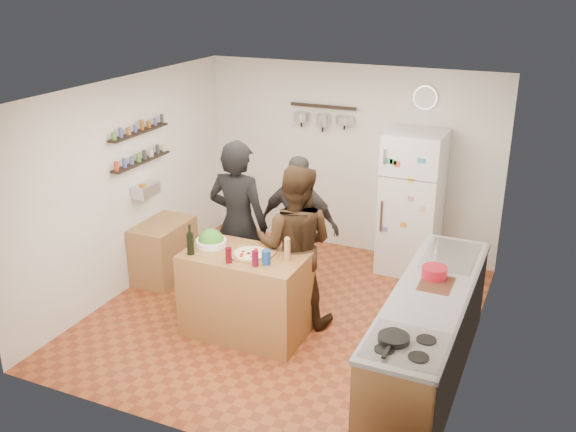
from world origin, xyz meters
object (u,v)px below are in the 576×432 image
at_px(skillet, 394,338).
at_px(wine_bottle, 190,244).
at_px(person_left, 238,224).
at_px(fridge, 412,202).
at_px(wall_clock, 425,97).
at_px(prep_island, 246,294).
at_px(pepper_mill, 287,251).
at_px(salad_bowl, 211,243).
at_px(person_center, 295,246).
at_px(salt_canister, 266,257).
at_px(side_table, 164,251).
at_px(person_back, 299,226).
at_px(red_bowl, 434,272).
at_px(counter_run, 428,337).

bearing_deg(skillet, wine_bottle, 161.53).
xyz_separation_m(person_left, fridge, (1.54, 1.67, -0.06)).
relative_size(fridge, wall_clock, 6.00).
xyz_separation_m(wine_bottle, wall_clock, (1.67, 2.79, 1.13)).
distance_m(prep_island, pepper_mill, 0.72).
xyz_separation_m(salad_bowl, wall_clock, (1.59, 2.52, 1.21)).
relative_size(wine_bottle, skillet, 0.92).
height_order(salad_bowl, person_center, person_center).
bearing_deg(person_left, person_center, 170.62).
relative_size(salt_canister, side_table, 0.18).
distance_m(salad_bowl, person_left, 0.52).
xyz_separation_m(prep_island, person_center, (0.36, 0.46, 0.43)).
height_order(person_back, wall_clock, wall_clock).
relative_size(person_center, person_back, 1.06).
distance_m(person_left, red_bowl, 2.27).
xyz_separation_m(person_center, wall_clock, (0.81, 2.11, 1.27)).
height_order(prep_island, counter_run, prep_island).
bearing_deg(fridge, wine_bottle, -124.11).
bearing_deg(person_center, wine_bottle, 27.38).
distance_m(person_back, wall_clock, 2.23).
bearing_deg(salt_canister, pepper_mill, 48.58).
relative_size(person_left, person_back, 1.16).
relative_size(red_bowl, side_table, 0.30).
relative_size(pepper_mill, counter_run, 0.08).
relative_size(wine_bottle, salt_canister, 1.61).
bearing_deg(pepper_mill, red_bowl, 7.92).
relative_size(person_left, skillet, 7.77).
relative_size(salad_bowl, side_table, 0.41).
bearing_deg(counter_run, person_center, 161.68).
distance_m(pepper_mill, wall_clock, 2.86).
relative_size(prep_island, fridge, 0.69).
height_order(person_center, person_back, person_center).
relative_size(person_center, red_bowl, 7.41).
xyz_separation_m(person_center, fridge, (0.81, 1.78, 0.02)).
bearing_deg(skillet, fridge, 101.36).
bearing_deg(wall_clock, person_back, -125.21).
distance_m(prep_island, salt_canister, 0.62).
distance_m(person_left, counter_run, 2.43).
bearing_deg(red_bowl, person_left, 171.78).
bearing_deg(salad_bowl, wall_clock, 57.81).
bearing_deg(wall_clock, skillet, -79.67).
bearing_deg(wall_clock, pepper_mill, -105.87).
bearing_deg(wine_bottle, wall_clock, 59.15).
xyz_separation_m(counter_run, wall_clock, (-0.75, 2.63, 1.70)).
bearing_deg(wall_clock, person_center, -110.98).
bearing_deg(person_center, side_table, -19.48).
bearing_deg(skillet, salt_canister, 150.06).
xyz_separation_m(counter_run, fridge, (-0.75, 2.30, 0.45)).
xyz_separation_m(salt_canister, person_center, (0.06, 0.58, -0.10)).
distance_m(wine_bottle, wall_clock, 3.44).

